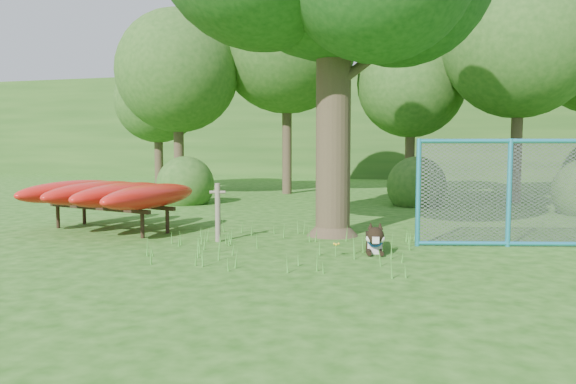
# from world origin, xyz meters

# --- Properties ---
(ground) EXTENTS (80.00, 80.00, 0.00)m
(ground) POSITION_xyz_m (0.00, 0.00, 0.00)
(ground) COLOR #1D5110
(ground) RESTS_ON ground
(wooden_post) EXTENTS (0.31, 0.14, 1.12)m
(wooden_post) POSITION_xyz_m (-1.24, 1.36, 0.59)
(wooden_post) COLOR #6C6151
(wooden_post) RESTS_ON ground
(kayak_rack) EXTENTS (3.45, 3.71, 1.05)m
(kayak_rack) POSITION_xyz_m (-4.02, 2.01, 0.80)
(kayak_rack) COLOR black
(kayak_rack) RESTS_ON ground
(husky_dog) EXTENTS (0.45, 1.27, 0.56)m
(husky_dog) POSITION_xyz_m (1.77, 1.17, 0.20)
(husky_dog) COLOR black
(husky_dog) RESTS_ON ground
(fence_section) EXTENTS (3.27, 0.91, 3.27)m
(fence_section) POSITION_xyz_m (4.03, 2.36, 0.98)
(fence_section) COLOR #2A9CC4
(fence_section) RESTS_ON ground
(wildflower_clump) EXTENTS (0.11, 0.11, 0.24)m
(wildflower_clump) POSITION_xyz_m (1.21, 0.56, 0.19)
(wildflower_clump) COLOR #479731
(wildflower_clump) RESTS_ON ground
(bg_tree_a) EXTENTS (4.40, 4.40, 6.70)m
(bg_tree_a) POSITION_xyz_m (-6.50, 10.00, 4.48)
(bg_tree_a) COLOR #3C3020
(bg_tree_a) RESTS_ON ground
(bg_tree_b) EXTENTS (5.20, 5.20, 8.22)m
(bg_tree_b) POSITION_xyz_m (-3.00, 12.00, 5.61)
(bg_tree_b) COLOR #3C3020
(bg_tree_b) RESTS_ON ground
(bg_tree_c) EXTENTS (4.00, 4.00, 6.12)m
(bg_tree_c) POSITION_xyz_m (1.50, 13.00, 4.11)
(bg_tree_c) COLOR #3C3020
(bg_tree_c) RESTS_ON ground
(bg_tree_d) EXTENTS (4.80, 4.80, 7.50)m
(bg_tree_d) POSITION_xyz_m (5.00, 11.00, 5.08)
(bg_tree_d) COLOR #3C3020
(bg_tree_d) RESTS_ON ground
(bg_tree_f) EXTENTS (3.60, 3.60, 5.55)m
(bg_tree_f) POSITION_xyz_m (-9.00, 13.00, 3.73)
(bg_tree_f) COLOR #3C3020
(bg_tree_f) RESTS_ON ground
(shrub_left) EXTENTS (1.80, 1.80, 1.80)m
(shrub_left) POSITION_xyz_m (-5.00, 7.50, 0.00)
(shrub_left) COLOR #27521A
(shrub_left) RESTS_ON ground
(shrub_mid) EXTENTS (1.80, 1.80, 1.80)m
(shrub_mid) POSITION_xyz_m (2.00, 9.00, 0.00)
(shrub_mid) COLOR #27521A
(shrub_mid) RESTS_ON ground
(wooded_hillside) EXTENTS (80.00, 12.00, 6.00)m
(wooded_hillside) POSITION_xyz_m (0.00, 28.00, 3.00)
(wooded_hillside) COLOR #27521A
(wooded_hillside) RESTS_ON ground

